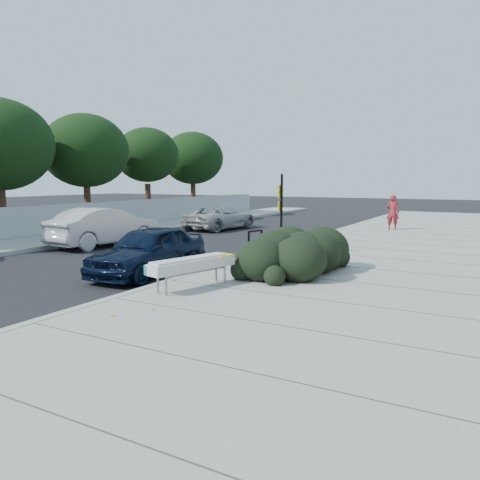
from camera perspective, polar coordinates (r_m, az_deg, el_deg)
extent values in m
plane|color=black|center=(11.91, -8.55, -5.58)|extent=(120.00, 120.00, 0.00)
cube|color=gray|center=(14.47, 22.66, -3.46)|extent=(11.20, 50.00, 0.15)
cube|color=gray|center=(21.99, -20.27, 0.17)|extent=(3.00, 50.00, 0.15)
cube|color=#9E9E99|center=(16.06, 2.41, -1.84)|extent=(0.22, 50.00, 0.17)
cube|color=#9E9E99|center=(20.88, -17.59, -0.05)|extent=(0.22, 50.00, 0.17)
cube|color=#9E9E99|center=(23.24, -23.08, 2.08)|extent=(0.30, 40.00, 1.50)
cylinder|color=#332114|center=(23.68, -26.98, 3.05)|extent=(0.36, 0.36, 2.40)
cylinder|color=#332114|center=(26.78, -18.07, 3.89)|extent=(0.36, 0.36, 2.40)
ellipsoid|color=black|center=(26.79, -18.33, 10.30)|extent=(4.60, 4.60, 3.91)
cylinder|color=#332114|center=(30.39, -11.13, 4.48)|extent=(0.36, 0.36, 2.40)
ellipsoid|color=black|center=(30.40, -11.27, 10.14)|extent=(4.00, 4.00, 3.40)
cylinder|color=#332114|center=(34.36, -5.72, 4.90)|extent=(0.36, 0.36, 2.40)
ellipsoid|color=black|center=(34.36, -5.79, 9.90)|extent=(4.40, 4.40, 3.74)
cylinder|color=gray|center=(10.51, -9.99, -5.29)|extent=(0.05, 0.05, 0.44)
cylinder|color=gray|center=(10.27, -8.99, -5.57)|extent=(0.05, 0.05, 0.44)
cylinder|color=gray|center=(11.58, -2.93, -4.00)|extent=(0.05, 0.05, 0.44)
cylinder|color=gray|center=(11.36, -1.89, -4.22)|extent=(0.05, 0.05, 0.44)
cylinder|color=gray|center=(10.99, -6.30, -3.68)|extent=(0.50, 1.70, 0.04)
cylinder|color=gray|center=(10.76, -5.26, -3.90)|extent=(0.50, 1.70, 0.04)
cube|color=#B2B2B2|center=(10.84, -5.80, -3.00)|extent=(1.05, 2.33, 0.24)
cube|color=yellow|center=(11.41, -2.31, -1.79)|extent=(0.57, 0.57, 0.02)
cube|color=teal|center=(10.40, -10.97, -3.54)|extent=(0.12, 0.27, 0.22)
cylinder|color=black|center=(14.16, 1.07, -0.88)|extent=(0.06, 0.06, 0.94)
cylinder|color=black|center=(14.62, 2.63, -0.63)|extent=(0.06, 0.06, 0.94)
cylinder|color=black|center=(14.33, 1.87, 1.11)|extent=(0.20, 0.60, 0.06)
cube|color=black|center=(15.55, 5.07, 3.07)|extent=(0.06, 0.06, 2.69)
cube|color=yellow|center=(15.54, 4.93, 5.93)|extent=(0.03, 0.31, 0.43)
cube|color=yellow|center=(15.56, 4.91, 4.14)|extent=(0.03, 0.29, 0.33)
ellipsoid|color=black|center=(12.74, 6.73, -0.97)|extent=(2.80, 3.92, 1.33)
imported|color=black|center=(13.32, -11.08, -1.24)|extent=(1.84, 4.12, 1.38)
imported|color=#B6B5BB|center=(19.57, -16.15, 1.56)|extent=(2.09, 4.83, 1.55)
imported|color=#A0A2A6|center=(25.18, -2.37, 2.74)|extent=(2.55, 4.70, 1.25)
imported|color=maroon|center=(24.75, 18.11, 3.24)|extent=(0.65, 0.44, 1.76)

